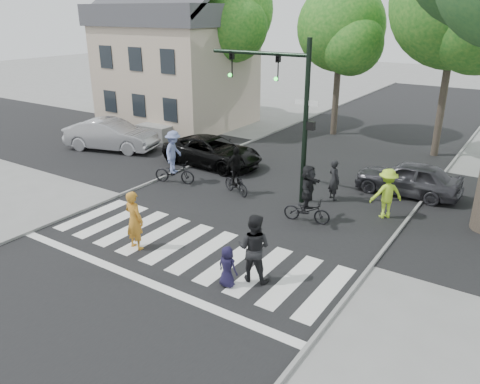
% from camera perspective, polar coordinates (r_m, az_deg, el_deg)
% --- Properties ---
extents(ground, '(120.00, 120.00, 0.00)m').
position_cam_1_polar(ground, '(13.97, -8.63, -8.30)').
color(ground, gray).
rests_on(ground, ground).
extents(road_stem, '(10.00, 70.00, 0.01)m').
position_cam_1_polar(road_stem, '(17.57, 2.24, -1.64)').
color(road_stem, black).
rests_on(road_stem, ground).
extents(road_cross, '(70.00, 10.00, 0.01)m').
position_cam_1_polar(road_cross, '(20.03, 6.72, 1.15)').
color(road_cross, black).
rests_on(road_cross, ground).
extents(curb_left, '(0.10, 70.00, 0.10)m').
position_cam_1_polar(curb_left, '(20.45, -9.92, 1.53)').
color(curb_left, gray).
rests_on(curb_left, ground).
extents(curb_right, '(0.10, 70.00, 0.10)m').
position_cam_1_polar(curb_right, '(15.79, 18.15, -5.35)').
color(curb_right, gray).
rests_on(curb_right, ground).
extents(crosswalk, '(10.00, 3.85, 0.01)m').
position_cam_1_polar(crosswalk, '(14.40, -6.87, -7.22)').
color(crosswalk, silver).
rests_on(crosswalk, ground).
extents(traffic_signal, '(4.45, 0.29, 6.00)m').
position_cam_1_polar(traffic_signal, '(17.31, 5.56, 11.39)').
color(traffic_signal, black).
rests_on(traffic_signal, ground).
extents(bg_tree_0, '(5.46, 5.20, 8.97)m').
position_cam_1_polar(bg_tree_0, '(33.28, -8.61, 19.82)').
color(bg_tree_0, brown).
rests_on(bg_tree_0, ground).
extents(bg_tree_1, '(6.09, 5.80, 9.80)m').
position_cam_1_polar(bg_tree_1, '(29.73, -1.61, 20.88)').
color(bg_tree_1, brown).
rests_on(bg_tree_1, ground).
extents(bg_tree_2, '(5.04, 4.80, 8.40)m').
position_cam_1_polar(bg_tree_2, '(27.44, 12.52, 18.56)').
color(bg_tree_2, brown).
rests_on(bg_tree_2, ground).
extents(bg_tree_3, '(6.30, 6.00, 10.20)m').
position_cam_1_polar(bg_tree_3, '(24.48, 25.55, 19.58)').
color(bg_tree_3, brown).
rests_on(bg_tree_3, ground).
extents(house, '(8.40, 8.10, 8.82)m').
position_cam_1_polar(house, '(30.42, -7.71, 15.32)').
color(house, beige).
rests_on(house, ground).
extents(pedestrian_woman, '(0.71, 0.49, 1.86)m').
position_cam_1_polar(pedestrian_woman, '(14.47, -12.76, -3.38)').
color(pedestrian_woman, '#C37F25').
rests_on(pedestrian_woman, ground).
extents(pedestrian_child, '(0.57, 0.38, 1.15)m').
position_cam_1_polar(pedestrian_child, '(12.39, -1.56, -9.08)').
color(pedestrian_child, black).
rests_on(pedestrian_child, ground).
extents(pedestrian_adult, '(1.06, 0.91, 1.92)m').
position_cam_1_polar(pedestrian_adult, '(12.49, 1.69, -6.83)').
color(pedestrian_adult, black).
rests_on(pedestrian_adult, ground).
extents(cyclist_left, '(1.88, 1.30, 2.26)m').
position_cam_1_polar(cyclist_left, '(19.76, -8.05, 3.78)').
color(cyclist_left, black).
rests_on(cyclist_left, ground).
extents(cyclist_mid, '(1.53, 0.97, 1.93)m').
position_cam_1_polar(cyclist_mid, '(18.40, -0.49, 2.07)').
color(cyclist_mid, black).
rests_on(cyclist_mid, ground).
extents(cyclist_right, '(1.70, 1.58, 2.06)m').
position_cam_1_polar(cyclist_right, '(16.04, 8.24, -0.63)').
color(cyclist_right, black).
rests_on(cyclist_right, ground).
extents(car_suv, '(4.88, 2.34, 1.34)m').
position_cam_1_polar(car_suv, '(22.03, -3.35, 4.95)').
color(car_suv, black).
rests_on(car_suv, ground).
extents(car_silver, '(5.12, 3.02, 1.59)m').
position_cam_1_polar(car_silver, '(25.41, -15.45, 6.72)').
color(car_silver, '#A4A4A8').
rests_on(car_silver, ground).
extents(car_grey, '(4.04, 1.68, 1.37)m').
position_cam_1_polar(car_grey, '(19.56, 19.79, 1.62)').
color(car_grey, '#36363B').
rests_on(car_grey, ground).
extents(bystander_hivis, '(1.30, 1.27, 1.79)m').
position_cam_1_polar(bystander_hivis, '(17.04, 17.45, -0.18)').
color(bystander_hivis, '#B3E62E').
rests_on(bystander_hivis, ground).
extents(bystander_dark, '(0.69, 0.64, 1.58)m').
position_cam_1_polar(bystander_dark, '(18.22, 11.39, 1.44)').
color(bystander_dark, black).
rests_on(bystander_dark, ground).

